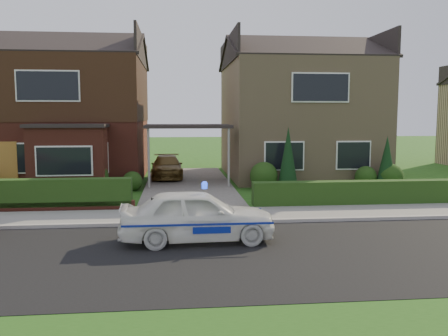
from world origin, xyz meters
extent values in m
plane|color=#204C14|center=(0.00, 0.00, 0.00)|extent=(120.00, 120.00, 0.00)
cube|color=black|center=(0.00, 0.00, 0.00)|extent=(60.00, 6.00, 0.02)
cube|color=#9E9993|center=(0.00, 3.05, 0.06)|extent=(60.00, 0.16, 0.12)
cube|color=slate|center=(0.00, 4.10, 0.05)|extent=(60.00, 2.00, 0.10)
cube|color=#666059|center=(0.00, 11.00, 0.06)|extent=(3.80, 12.00, 0.12)
cube|color=maroon|center=(-5.80, 14.00, 2.90)|extent=(7.20, 8.00, 5.80)
cube|color=white|center=(-7.38, 9.98, 1.40)|extent=(1.80, 0.08, 1.30)
cube|color=white|center=(-4.22, 9.98, 1.40)|extent=(1.60, 0.08, 1.30)
cube|color=white|center=(-5.80, 9.98, 4.40)|extent=(2.60, 0.08, 1.30)
cube|color=black|center=(-5.80, 14.00, 4.35)|extent=(7.26, 8.06, 2.90)
cube|color=maroon|center=(-4.94, 9.30, 1.35)|extent=(3.00, 1.40, 2.70)
cube|color=black|center=(-4.94, 9.30, 2.77)|extent=(3.20, 1.60, 0.14)
cube|color=tan|center=(5.80, 14.00, 2.90)|extent=(7.20, 8.00, 5.80)
cube|color=white|center=(4.22, 9.98, 1.40)|extent=(1.80, 0.08, 1.30)
cube|color=white|center=(7.38, 9.98, 1.40)|extent=(1.60, 0.08, 1.30)
cube|color=white|center=(5.80, 9.98, 4.40)|extent=(2.60, 0.08, 1.30)
cube|color=black|center=(0.00, 11.00, 2.70)|extent=(3.80, 3.00, 0.14)
cylinder|color=gray|center=(-1.70, 9.60, 1.35)|extent=(0.10, 0.10, 2.70)
cylinder|color=gray|center=(1.70, 9.60, 1.35)|extent=(0.10, 0.10, 2.70)
cube|color=maroon|center=(-5.80, 5.30, 0.18)|extent=(7.70, 0.25, 0.36)
cube|color=#173711|center=(-5.80, 5.45, 0.00)|extent=(7.50, 0.55, 0.90)
cube|color=#173711|center=(5.80, 5.35, 0.00)|extent=(7.50, 0.55, 0.80)
sphere|color=#173711|center=(-4.00, 9.30, 0.66)|extent=(1.32, 1.32, 1.32)
sphere|color=#173711|center=(-2.40, 9.60, 0.42)|extent=(0.84, 0.84, 0.84)
sphere|color=#173711|center=(3.20, 9.40, 0.60)|extent=(1.20, 1.20, 1.20)
sphere|color=#173711|center=(7.80, 9.50, 0.48)|extent=(0.96, 0.96, 0.96)
sphere|color=#173711|center=(8.80, 9.20, 0.54)|extent=(1.08, 1.08, 1.08)
cone|color=black|center=(4.20, 9.20, 1.30)|extent=(0.90, 0.90, 2.60)
cone|color=black|center=(8.60, 9.20, 1.10)|extent=(0.90, 0.90, 2.20)
imported|color=white|center=(-0.05, 1.20, 0.66)|extent=(1.74, 3.96, 1.33)
sphere|color=#193FF2|center=(0.15, 1.20, 1.41)|extent=(0.17, 0.17, 0.17)
cube|color=navy|center=(-0.05, 0.41, 0.61)|extent=(3.58, 0.02, 0.05)
cube|color=navy|center=(-0.05, 1.99, 0.61)|extent=(3.58, 0.02, 0.05)
ellipsoid|color=black|center=(-1.14, 1.10, 0.93)|extent=(0.22, 0.17, 0.21)
sphere|color=white|center=(-1.12, 1.04, 0.92)|extent=(0.11, 0.11, 0.11)
sphere|color=black|center=(-1.12, 1.08, 1.07)|extent=(0.13, 0.13, 0.13)
cone|color=black|center=(-1.16, 1.09, 1.14)|extent=(0.04, 0.04, 0.05)
cone|color=black|center=(-1.07, 1.09, 1.14)|extent=(0.04, 0.04, 0.05)
imported|color=brown|center=(-1.00, 12.91, 0.66)|extent=(1.60, 3.74, 1.08)
imported|color=gray|center=(-5.47, 6.02, 0.34)|extent=(0.44, 0.39, 0.68)
imported|color=gray|center=(-6.71, 6.86, 0.35)|extent=(0.44, 0.44, 0.69)
camera|label=1|loc=(-0.58, -10.52, 3.18)|focal=38.00mm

